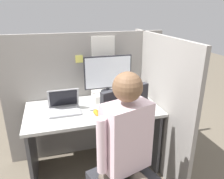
{
  "coord_description": "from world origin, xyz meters",
  "views": [
    {
      "loc": [
        -0.38,
        -1.67,
        1.73
      ],
      "look_at": [
        0.16,
        0.17,
        1.01
      ],
      "focal_mm": 35.0,
      "sensor_mm": 36.0,
      "label": 1
    }
  ],
  "objects_px": {
    "monitor": "(108,74)",
    "office_chair": "(125,159)",
    "laptop": "(64,107)",
    "stapler": "(145,100)",
    "paper_box": "(108,95)",
    "person": "(126,149)",
    "carrot_toy": "(97,114)"
  },
  "relations": [
    {
      "from": "monitor",
      "to": "office_chair",
      "type": "xyz_separation_m",
      "value": [
        -0.09,
        -0.83,
        -0.48
      ]
    },
    {
      "from": "laptop",
      "to": "stapler",
      "type": "bearing_deg",
      "value": -1.91
    },
    {
      "from": "paper_box",
      "to": "office_chair",
      "type": "distance_m",
      "value": 0.86
    },
    {
      "from": "paper_box",
      "to": "office_chair",
      "type": "xyz_separation_m",
      "value": [
        -0.09,
        -0.83,
        -0.22
      ]
    },
    {
      "from": "monitor",
      "to": "laptop",
      "type": "height_order",
      "value": "monitor"
    },
    {
      "from": "laptop",
      "to": "person",
      "type": "xyz_separation_m",
      "value": [
        0.37,
        -0.8,
        -0.01
      ]
    },
    {
      "from": "stapler",
      "to": "person",
      "type": "relative_size",
      "value": 0.1
    },
    {
      "from": "paper_box",
      "to": "stapler",
      "type": "relative_size",
      "value": 2.7
    },
    {
      "from": "monitor",
      "to": "laptop",
      "type": "distance_m",
      "value": 0.59
    },
    {
      "from": "paper_box",
      "to": "laptop",
      "type": "relative_size",
      "value": 1.15
    },
    {
      "from": "paper_box",
      "to": "stapler",
      "type": "bearing_deg",
      "value": -31.68
    },
    {
      "from": "paper_box",
      "to": "carrot_toy",
      "type": "height_order",
      "value": "paper_box"
    },
    {
      "from": "paper_box",
      "to": "person",
      "type": "bearing_deg",
      "value": -97.79
    },
    {
      "from": "carrot_toy",
      "to": "paper_box",
      "type": "bearing_deg",
      "value": 60.76
    },
    {
      "from": "paper_box",
      "to": "monitor",
      "type": "bearing_deg",
      "value": 90.0
    },
    {
      "from": "laptop",
      "to": "office_chair",
      "type": "relative_size",
      "value": 0.27
    },
    {
      "from": "person",
      "to": "carrot_toy",
      "type": "bearing_deg",
      "value": 97.44
    },
    {
      "from": "paper_box",
      "to": "person",
      "type": "height_order",
      "value": "person"
    },
    {
      "from": "stapler",
      "to": "person",
      "type": "xyz_separation_m",
      "value": [
        -0.49,
        -0.77,
        0.0
      ]
    },
    {
      "from": "stapler",
      "to": "laptop",
      "type": "bearing_deg",
      "value": 178.09
    },
    {
      "from": "monitor",
      "to": "laptop",
      "type": "relative_size",
      "value": 1.73
    },
    {
      "from": "carrot_toy",
      "to": "person",
      "type": "height_order",
      "value": "person"
    },
    {
      "from": "paper_box",
      "to": "office_chair",
      "type": "bearing_deg",
      "value": -95.97
    },
    {
      "from": "office_chair",
      "to": "paper_box",
      "type": "bearing_deg",
      "value": 84.03
    },
    {
      "from": "office_chair",
      "to": "person",
      "type": "relative_size",
      "value": 0.85
    },
    {
      "from": "carrot_toy",
      "to": "person",
      "type": "bearing_deg",
      "value": -82.56
    },
    {
      "from": "person",
      "to": "office_chair",
      "type": "bearing_deg",
      "value": 73.0
    },
    {
      "from": "paper_box",
      "to": "stapler",
      "type": "xyz_separation_m",
      "value": [
        0.35,
        -0.22,
        -0.01
      ]
    },
    {
      "from": "person",
      "to": "laptop",
      "type": "bearing_deg",
      "value": 114.65
    },
    {
      "from": "office_chair",
      "to": "laptop",
      "type": "bearing_deg",
      "value": 122.92
    },
    {
      "from": "laptop",
      "to": "person",
      "type": "height_order",
      "value": "person"
    },
    {
      "from": "monitor",
      "to": "stapler",
      "type": "distance_m",
      "value": 0.5
    }
  ]
}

